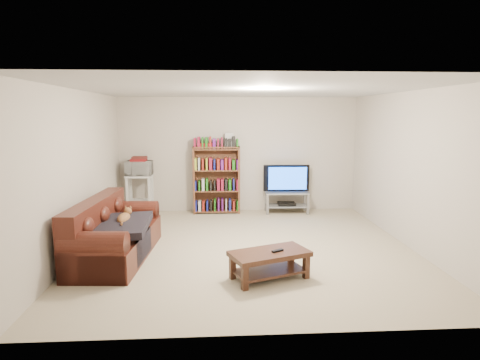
{
  "coord_description": "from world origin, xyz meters",
  "views": [
    {
      "loc": [
        -0.48,
        -5.95,
        2.03
      ],
      "look_at": [
        -0.1,
        0.4,
        1.0
      ],
      "focal_mm": 30.0,
      "sensor_mm": 36.0,
      "label": 1
    }
  ],
  "objects": [
    {
      "name": "floor",
      "position": [
        0.0,
        0.0,
        0.0
      ],
      "size": [
        5.0,
        5.0,
        0.0
      ],
      "primitive_type": "plane",
      "color": "#C5B592",
      "rests_on": "ground"
    },
    {
      "name": "ceiling",
      "position": [
        0.0,
        0.0,
        2.4
      ],
      "size": [
        5.0,
        5.0,
        0.0
      ],
      "primitive_type": "plane",
      "rotation": [
        3.14,
        0.0,
        0.0
      ],
      "color": "white",
      "rests_on": "ground"
    },
    {
      "name": "wall_back",
      "position": [
        0.0,
        2.5,
        1.2
      ],
      "size": [
        5.0,
        0.0,
        5.0
      ],
      "primitive_type": "plane",
      "rotation": [
        1.57,
        0.0,
        0.0
      ],
      "color": "beige",
      "rests_on": "ground"
    },
    {
      "name": "wall_front",
      "position": [
        0.0,
        -2.5,
        1.2
      ],
      "size": [
        5.0,
        0.0,
        5.0
      ],
      "primitive_type": "plane",
      "rotation": [
        -1.57,
        0.0,
        0.0
      ],
      "color": "beige",
      "rests_on": "ground"
    },
    {
      "name": "wall_left",
      "position": [
        -2.5,
        0.0,
        1.2
      ],
      "size": [
        0.0,
        5.0,
        5.0
      ],
      "primitive_type": "plane",
      "rotation": [
        1.57,
        0.0,
        1.57
      ],
      "color": "beige",
      "rests_on": "ground"
    },
    {
      "name": "wall_right",
      "position": [
        2.5,
        0.0,
        1.2
      ],
      "size": [
        0.0,
        5.0,
        5.0
      ],
      "primitive_type": "plane",
      "rotation": [
        1.57,
        0.0,
        -1.57
      ],
      "color": "beige",
      "rests_on": "ground"
    },
    {
      "name": "sofa",
      "position": [
        -1.99,
        -0.31,
        0.3
      ],
      "size": [
        0.99,
        2.04,
        0.85
      ],
      "rotation": [
        0.0,
        0.0,
        -0.07
      ],
      "color": "#441911",
      "rests_on": "floor"
    },
    {
      "name": "blanket",
      "position": [
        -1.83,
        -0.45,
        0.51
      ],
      "size": [
        0.78,
        1.0,
        0.18
      ],
      "primitive_type": "cube",
      "rotation": [
        0.05,
        -0.04,
        0.01
      ],
      "color": "black",
      "rests_on": "sofa"
    },
    {
      "name": "cat",
      "position": [
        -1.81,
        -0.27,
        0.57
      ],
      "size": [
        0.25,
        0.55,
        0.16
      ],
      "primitive_type": null,
      "rotation": [
        0.0,
        0.0,
        -0.07
      ],
      "color": "brown",
      "rests_on": "sofa"
    },
    {
      "name": "coffee_table",
      "position": [
        0.17,
        -1.2,
        0.24
      ],
      "size": [
        1.08,
        0.8,
        0.35
      ],
      "rotation": [
        0.0,
        0.0,
        0.36
      ],
      "color": "#3E2115",
      "rests_on": "floor"
    },
    {
      "name": "remote",
      "position": [
        0.27,
        -1.21,
        0.36
      ],
      "size": [
        0.16,
        0.12,
        0.02
      ],
      "primitive_type": "cube",
      "rotation": [
        0.0,
        0.0,
        0.51
      ],
      "color": "black",
      "rests_on": "coffee_table"
    },
    {
      "name": "tv_stand",
      "position": [
        0.99,
        2.2,
        0.31
      ],
      "size": [
        0.91,
        0.43,
        0.45
      ],
      "rotation": [
        0.0,
        0.0,
        -0.03
      ],
      "color": "#999EA3",
      "rests_on": "floor"
    },
    {
      "name": "television",
      "position": [
        0.99,
        2.2,
        0.73
      ],
      "size": [
        0.97,
        0.15,
        0.56
      ],
      "primitive_type": "imported",
      "rotation": [
        0.0,
        0.0,
        3.11
      ],
      "color": "black",
      "rests_on": "tv_stand"
    },
    {
      "name": "dvd_player",
      "position": [
        0.99,
        2.2,
        0.19
      ],
      "size": [
        0.37,
        0.26,
        0.06
      ],
      "primitive_type": "cube",
      "rotation": [
        0.0,
        0.0,
        -0.03
      ],
      "color": "black",
      "rests_on": "tv_stand"
    },
    {
      "name": "bookshelf",
      "position": [
        -0.48,
        2.3,
        0.72
      ],
      "size": [
        0.97,
        0.31,
        1.4
      ],
      "rotation": [
        0.0,
        0.0,
        -0.01
      ],
      "color": "brown",
      "rests_on": "floor"
    },
    {
      "name": "shelf_clutter",
      "position": [
        -0.38,
        2.31,
        1.5
      ],
      "size": [
        0.71,
        0.22,
        0.28
      ],
      "rotation": [
        0.0,
        0.0,
        -0.01
      ],
      "color": "silver",
      "rests_on": "bookshelf"
    },
    {
      "name": "microwave_stand",
      "position": [
        -2.04,
        2.17,
        0.53
      ],
      "size": [
        0.53,
        0.39,
        0.83
      ],
      "rotation": [
        0.0,
        0.0,
        -0.02
      ],
      "color": "silver",
      "rests_on": "floor"
    },
    {
      "name": "microwave",
      "position": [
        -2.04,
        2.17,
        0.97
      ],
      "size": [
        0.52,
        0.36,
        0.28
      ],
      "primitive_type": "imported",
      "rotation": [
        0.0,
        0.0,
        -0.02
      ],
      "color": "silver",
      "rests_on": "microwave_stand"
    },
    {
      "name": "game_boxes",
      "position": [
        -2.04,
        2.17,
        1.14
      ],
      "size": [
        0.31,
        0.27,
        0.05
      ],
      "primitive_type": "cube",
      "rotation": [
        0.0,
        0.0,
        -0.02
      ],
      "color": "maroon",
      "rests_on": "microwave"
    }
  ]
}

